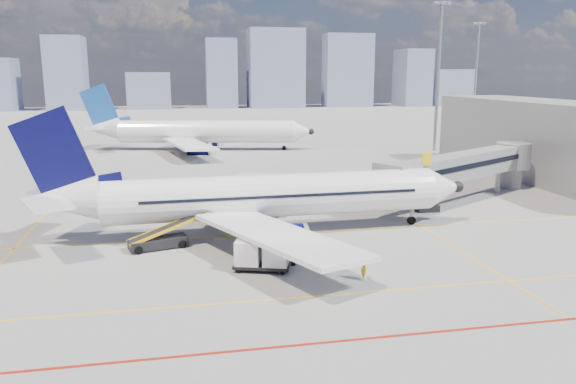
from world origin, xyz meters
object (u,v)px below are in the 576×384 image
main_aircraft (255,197)px  baggage_tug (295,254)px  second_aircraft (196,132)px  belt_loader (160,240)px  cargo_dolly (262,254)px  ramp_worker (364,267)px

main_aircraft → baggage_tug: bearing=-78.3°
second_aircraft → belt_loader: 58.60m
main_aircraft → cargo_dolly: size_ratio=8.96×
second_aircraft → ramp_worker: second_aircraft is taller
baggage_tug → belt_loader: (-9.67, 5.40, 0.06)m
baggage_tug → cargo_dolly: cargo_dolly is taller
cargo_dolly → ramp_worker: 7.09m
baggage_tug → belt_loader: belt_loader is taller
belt_loader → ramp_worker: (13.43, -9.67, 0.22)m
main_aircraft → cargo_dolly: bearing=-96.3°
ramp_worker → main_aircraft: bearing=35.0°
baggage_tug → belt_loader: 11.08m
main_aircraft → ramp_worker: bearing=-66.6°
second_aircraft → belt_loader: (-5.17, -58.31, -2.54)m
ramp_worker → cargo_dolly: bearing=74.6°
second_aircraft → ramp_worker: size_ratio=22.82×
main_aircraft → baggage_tug: 8.50m
baggage_tug → cargo_dolly: size_ratio=0.50×
second_aircraft → cargo_dolly: 64.94m
main_aircraft → belt_loader: bearing=-163.5°
second_aircraft → baggage_tug: (4.51, -63.71, -2.60)m
second_aircraft → belt_loader: size_ratio=6.32×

